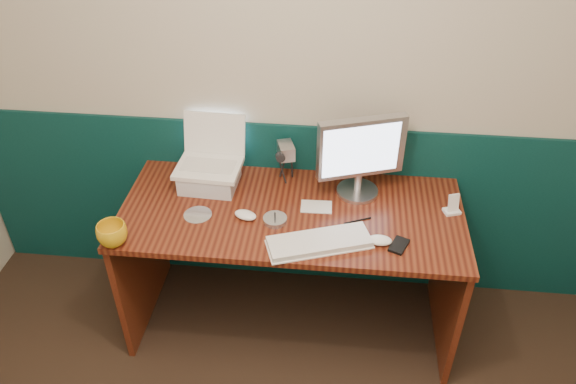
# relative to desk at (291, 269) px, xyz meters

# --- Properties ---
(back_wall) EXTENTS (3.50, 0.04, 2.50)m
(back_wall) POSITION_rel_desk_xyz_m (-0.01, 0.37, 0.88)
(back_wall) COLOR beige
(back_wall) RESTS_ON ground
(wainscot) EXTENTS (3.48, 0.02, 1.00)m
(wainscot) POSITION_rel_desk_xyz_m (-0.01, 0.36, 0.12)
(wainscot) COLOR #062C2E
(wainscot) RESTS_ON ground
(desk) EXTENTS (1.60, 0.70, 0.75)m
(desk) POSITION_rel_desk_xyz_m (0.00, 0.00, 0.00)
(desk) COLOR #3E120B
(desk) RESTS_ON ground
(laptop_riser) EXTENTS (0.28, 0.24, 0.09)m
(laptop_riser) POSITION_rel_desk_xyz_m (-0.42, 0.16, 0.42)
(laptop_riser) COLOR silver
(laptop_riser) RESTS_ON desk
(laptop) EXTENTS (0.32, 0.25, 0.26)m
(laptop) POSITION_rel_desk_xyz_m (-0.42, 0.16, 0.60)
(laptop) COLOR white
(laptop) RESTS_ON laptop_riser
(monitor) EXTENTS (0.43, 0.25, 0.41)m
(monitor) POSITION_rel_desk_xyz_m (0.30, 0.18, 0.58)
(monitor) COLOR #B6B5BA
(monitor) RESTS_ON desk
(keyboard) EXTENTS (0.46, 0.28, 0.03)m
(keyboard) POSITION_rel_desk_xyz_m (0.14, -0.22, 0.39)
(keyboard) COLOR white
(keyboard) RESTS_ON desk
(mouse_right) EXTENTS (0.11, 0.07, 0.04)m
(mouse_right) POSITION_rel_desk_xyz_m (0.40, -0.18, 0.39)
(mouse_right) COLOR white
(mouse_right) RESTS_ON desk
(mouse_left) EXTENTS (0.12, 0.09, 0.04)m
(mouse_left) POSITION_rel_desk_xyz_m (-0.20, -0.07, 0.39)
(mouse_left) COLOR white
(mouse_left) RESTS_ON desk
(mug) EXTENTS (0.14, 0.14, 0.10)m
(mug) POSITION_rel_desk_xyz_m (-0.74, -0.31, 0.43)
(mug) COLOR gold
(mug) RESTS_ON desk
(camcorder) EXTENTS (0.14, 0.16, 0.22)m
(camcorder) POSITION_rel_desk_xyz_m (-0.05, 0.26, 0.48)
(camcorder) COLOR #A1A0A5
(camcorder) RESTS_ON desk
(cd_spindle) EXTENTS (0.11, 0.11, 0.02)m
(cd_spindle) POSITION_rel_desk_xyz_m (-0.07, -0.09, 0.39)
(cd_spindle) COLOR #ADB5BE
(cd_spindle) RESTS_ON desk
(cd_loose_a) EXTENTS (0.13, 0.13, 0.00)m
(cd_loose_a) POSITION_rel_desk_xyz_m (-0.43, -0.07, 0.38)
(cd_loose_a) COLOR silver
(cd_loose_a) RESTS_ON desk
(pen) EXTENTS (0.12, 0.06, 0.01)m
(pen) POSITION_rel_desk_xyz_m (0.31, -0.04, 0.38)
(pen) COLOR black
(pen) RESTS_ON desk
(papers) EXTENTS (0.15, 0.10, 0.00)m
(papers) POSITION_rel_desk_xyz_m (0.11, 0.04, 0.38)
(papers) COLOR silver
(papers) RESTS_ON desk
(dock) EXTENTS (0.09, 0.07, 0.01)m
(dock) POSITION_rel_desk_xyz_m (0.74, 0.07, 0.38)
(dock) COLOR white
(dock) RESTS_ON desk
(music_player) EXTENTS (0.06, 0.04, 0.09)m
(music_player) POSITION_rel_desk_xyz_m (0.74, 0.07, 0.43)
(music_player) COLOR white
(music_player) RESTS_ON dock
(pda) EXTENTS (0.10, 0.12, 0.01)m
(pda) POSITION_rel_desk_xyz_m (0.48, -0.20, 0.38)
(pda) COLOR black
(pda) RESTS_ON desk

